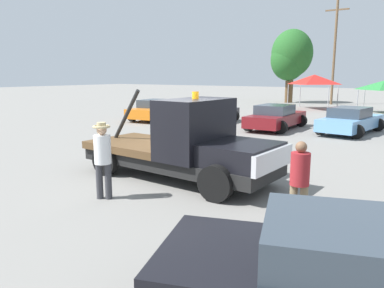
{
  "coord_description": "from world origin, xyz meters",
  "views": [
    {
      "loc": [
        6.11,
        -8.53,
        2.95
      ],
      "look_at": [
        0.5,
        0.0,
        1.05
      ],
      "focal_mm": 35.0,
      "sensor_mm": 36.0,
      "label": 1
    }
  ],
  "objects_px": {
    "foreground_car": "(382,283)",
    "tree_center": "(289,60)",
    "canopy_tent_green": "(384,85)",
    "tree_left": "(292,54)",
    "canopy_tent_red": "(314,79)",
    "utility_pole": "(335,49)",
    "parked_car_skyblue": "(351,121)",
    "person_at_hood": "(103,154)",
    "person_near_truck": "(300,177)",
    "parked_car_orange": "(157,110)",
    "traffic_cone": "(234,140)",
    "parked_car_maroon": "(276,117)",
    "tow_truck": "(188,146)",
    "parked_car_charcoal": "(210,112)"
  },
  "relations": [
    {
      "from": "person_at_hood",
      "to": "traffic_cone",
      "type": "height_order",
      "value": "person_at_hood"
    },
    {
      "from": "traffic_cone",
      "to": "canopy_tent_green",
      "type": "bearing_deg",
      "value": 79.61
    },
    {
      "from": "foreground_car",
      "to": "utility_pole",
      "type": "relative_size",
      "value": 0.55
    },
    {
      "from": "canopy_tent_red",
      "to": "canopy_tent_green",
      "type": "height_order",
      "value": "canopy_tent_red"
    },
    {
      "from": "tree_left",
      "to": "utility_pole",
      "type": "bearing_deg",
      "value": -1.55
    },
    {
      "from": "utility_pole",
      "to": "tree_center",
      "type": "bearing_deg",
      "value": -178.09
    },
    {
      "from": "parked_car_orange",
      "to": "parked_car_charcoal",
      "type": "height_order",
      "value": "same"
    },
    {
      "from": "foreground_car",
      "to": "utility_pole",
      "type": "distance_m",
      "value": 36.13
    },
    {
      "from": "tow_truck",
      "to": "parked_car_maroon",
      "type": "bearing_deg",
      "value": 102.25
    },
    {
      "from": "parked_car_skyblue",
      "to": "tree_center",
      "type": "xyz_separation_m",
      "value": [
        -9.89,
        18.78,
        3.8
      ]
    },
    {
      "from": "parked_car_orange",
      "to": "utility_pole",
      "type": "height_order",
      "value": "utility_pole"
    },
    {
      "from": "tree_center",
      "to": "parked_car_skyblue",
      "type": "bearing_deg",
      "value": -62.23
    },
    {
      "from": "parked_car_charcoal",
      "to": "traffic_cone",
      "type": "relative_size",
      "value": 7.8
    },
    {
      "from": "parked_car_maroon",
      "to": "parked_car_skyblue",
      "type": "bearing_deg",
      "value": -80.58
    },
    {
      "from": "canopy_tent_green",
      "to": "parked_car_orange",
      "type": "bearing_deg",
      "value": -132.53
    },
    {
      "from": "canopy_tent_green",
      "to": "tow_truck",
      "type": "bearing_deg",
      "value": -95.08
    },
    {
      "from": "parked_car_orange",
      "to": "canopy_tent_red",
      "type": "height_order",
      "value": "canopy_tent_red"
    },
    {
      "from": "parked_car_skyblue",
      "to": "canopy_tent_green",
      "type": "xyz_separation_m",
      "value": [
        0.01,
        12.08,
        1.5
      ]
    },
    {
      "from": "tree_center",
      "to": "foreground_car",
      "type": "bearing_deg",
      "value": -69.12
    },
    {
      "from": "person_at_hood",
      "to": "canopy_tent_red",
      "type": "height_order",
      "value": "canopy_tent_red"
    },
    {
      "from": "canopy_tent_green",
      "to": "tree_center",
      "type": "distance_m",
      "value": 12.17
    },
    {
      "from": "person_at_hood",
      "to": "parked_car_maroon",
      "type": "height_order",
      "value": "person_at_hood"
    },
    {
      "from": "parked_car_skyblue",
      "to": "tree_left",
      "type": "xyz_separation_m",
      "value": [
        -9.65,
        19.05,
        4.44
      ]
    },
    {
      "from": "canopy_tent_red",
      "to": "canopy_tent_green",
      "type": "relative_size",
      "value": 1.09
    },
    {
      "from": "parked_car_orange",
      "to": "utility_pole",
      "type": "relative_size",
      "value": 0.48
    },
    {
      "from": "person_near_truck",
      "to": "tree_center",
      "type": "xyz_separation_m",
      "value": [
        -11.41,
        31.93,
        3.47
      ]
    },
    {
      "from": "parked_car_charcoal",
      "to": "parked_car_maroon",
      "type": "bearing_deg",
      "value": -94.31
    },
    {
      "from": "person_at_hood",
      "to": "parked_car_skyblue",
      "type": "height_order",
      "value": "person_at_hood"
    },
    {
      "from": "tow_truck",
      "to": "tree_center",
      "type": "height_order",
      "value": "tree_center"
    },
    {
      "from": "tow_truck",
      "to": "foreground_car",
      "type": "height_order",
      "value": "tow_truck"
    },
    {
      "from": "tow_truck",
      "to": "foreground_car",
      "type": "relative_size",
      "value": 1.08
    },
    {
      "from": "parked_car_skyblue",
      "to": "canopy_tent_green",
      "type": "relative_size",
      "value": 1.59
    },
    {
      "from": "canopy_tent_green",
      "to": "traffic_cone",
      "type": "relative_size",
      "value": 5.7
    },
    {
      "from": "tow_truck",
      "to": "utility_pole",
      "type": "relative_size",
      "value": 0.59
    },
    {
      "from": "canopy_tent_green",
      "to": "tree_left",
      "type": "height_order",
      "value": "tree_left"
    },
    {
      "from": "tree_center",
      "to": "utility_pole",
      "type": "distance_m",
      "value": 4.62
    },
    {
      "from": "foreground_car",
      "to": "person_at_hood",
      "type": "height_order",
      "value": "person_at_hood"
    },
    {
      "from": "person_near_truck",
      "to": "parked_car_orange",
      "type": "height_order",
      "value": "person_near_truck"
    },
    {
      "from": "parked_car_orange",
      "to": "parked_car_skyblue",
      "type": "xyz_separation_m",
      "value": [
        11.84,
        0.84,
        -0.0
      ]
    },
    {
      "from": "foreground_car",
      "to": "tree_center",
      "type": "distance_m",
      "value": 37.23
    },
    {
      "from": "person_near_truck",
      "to": "parked_car_orange",
      "type": "bearing_deg",
      "value": -134.32
    },
    {
      "from": "person_at_hood",
      "to": "canopy_tent_red",
      "type": "distance_m",
      "value": 27.12
    },
    {
      "from": "parked_car_maroon",
      "to": "tow_truck",
      "type": "bearing_deg",
      "value": -171.66
    },
    {
      "from": "parked_car_orange",
      "to": "traffic_cone",
      "type": "distance_m",
      "value": 10.11
    },
    {
      "from": "parked_car_maroon",
      "to": "parked_car_skyblue",
      "type": "height_order",
      "value": "same"
    },
    {
      "from": "tow_truck",
      "to": "person_near_truck",
      "type": "relative_size",
      "value": 3.58
    },
    {
      "from": "tow_truck",
      "to": "utility_pole",
      "type": "height_order",
      "value": "utility_pole"
    },
    {
      "from": "foreground_car",
      "to": "tree_center",
      "type": "bearing_deg",
      "value": 92.74
    },
    {
      "from": "foreground_car",
      "to": "tree_center",
      "type": "xyz_separation_m",
      "value": [
        -13.2,
        34.6,
        3.8
      ]
    },
    {
      "from": "tree_left",
      "to": "utility_pole",
      "type": "relative_size",
      "value": 0.74
    }
  ]
}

